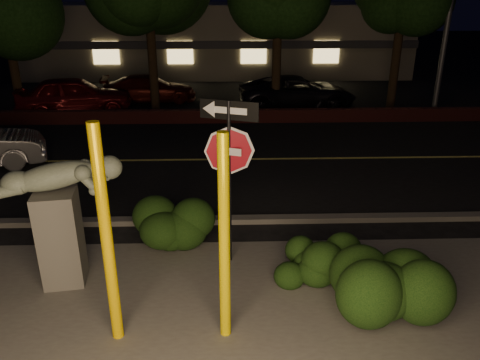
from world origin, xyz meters
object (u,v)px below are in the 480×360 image
object	(u,v)px
signpost	(229,151)
yellow_pole_left	(107,240)
yellow_pole_right	(224,242)
parked_car_red	(75,95)
parked_car_dark	(297,92)
sculpture	(59,209)
parked_car_darkred	(150,89)

from	to	relation	value
signpost	yellow_pole_left	bearing A→B (deg)	-108.52
yellow_pole_right	parked_car_red	distance (m)	14.85
yellow_pole_left	parked_car_red	world-z (taller)	yellow_pole_left
parked_car_red	parked_car_dark	distance (m)	9.23
parked_car_red	parked_car_dark	size ratio (longest dim) A/B	0.91
yellow_pole_left	yellow_pole_right	size ratio (longest dim) A/B	1.05
sculpture	parked_car_red	distance (m)	12.54
yellow_pole_left	parked_car_dark	size ratio (longest dim) A/B	0.66
signpost	sculpture	distance (m)	2.97
yellow_pole_right	sculpture	world-z (taller)	yellow_pole_right
signpost	sculpture	bearing A→B (deg)	-147.74
yellow_pole_left	sculpture	bearing A→B (deg)	128.16
yellow_pole_right	parked_car_red	size ratio (longest dim) A/B	0.69
parked_car_dark	sculpture	bearing A→B (deg)	151.75
yellow_pole_right	parked_car_dark	world-z (taller)	yellow_pole_right
yellow_pole_left	yellow_pole_right	bearing A→B (deg)	0.40
parked_car_red	signpost	bearing A→B (deg)	-164.96
yellow_pole_left	signpost	xyz separation A→B (m)	(1.66, 2.04, 0.54)
yellow_pole_left	parked_car_dark	world-z (taller)	yellow_pole_left
sculpture	parked_car_dark	xyz separation A→B (m)	(5.83, 12.84, -0.71)
yellow_pole_left	signpost	distance (m)	2.69
signpost	parked_car_darkred	distance (m)	14.17
yellow_pole_right	parked_car_darkred	world-z (taller)	yellow_pole_right
parked_car_darkred	yellow_pole_right	bearing A→B (deg)	-174.75
signpost	parked_car_red	distance (m)	13.12
parked_car_darkred	parked_car_dark	xyz separation A→B (m)	(6.49, -1.38, 0.09)
signpost	parked_car_dark	world-z (taller)	signpost
sculpture	parked_car_red	bearing A→B (deg)	97.48
yellow_pole_left	parked_car_darkred	distance (m)	15.82
yellow_pole_left	parked_car_darkred	bearing A→B (deg)	96.61
sculpture	parked_car_darkred	distance (m)	14.26
yellow_pole_right	sculpture	size ratio (longest dim) A/B	1.37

